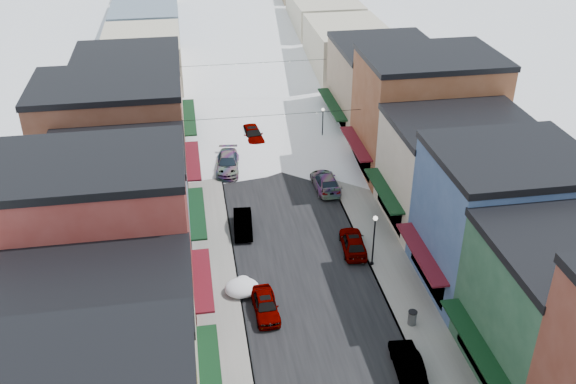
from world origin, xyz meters
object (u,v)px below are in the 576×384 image
object	(u,v)px
car_dark_hatch	(243,223)
car_green_sedan	(408,364)
trash_can	(412,318)
streetlamp_near	(374,234)
car_silver_sedan	(266,305)

from	to	relation	value
car_dark_hatch	car_green_sedan	world-z (taller)	car_dark_hatch
trash_can	streetlamp_near	xyz separation A→B (m)	(-0.76, 6.96, 2.17)
car_dark_hatch	car_silver_sedan	bearing A→B (deg)	-83.71
trash_can	streetlamp_near	world-z (taller)	streetlamp_near
streetlamp_near	car_silver_sedan	bearing A→B (deg)	-154.59
trash_can	streetlamp_near	distance (m)	7.33
car_dark_hatch	trash_can	bearing A→B (deg)	-49.68
trash_can	car_silver_sedan	bearing A→B (deg)	163.35
trash_can	car_green_sedan	bearing A→B (deg)	-112.51
car_green_sedan	streetlamp_near	world-z (taller)	streetlamp_near
car_dark_hatch	trash_can	xyz separation A→B (m)	(9.93, -13.39, -0.03)
car_dark_hatch	streetlamp_near	bearing A→B (deg)	-31.28
car_dark_hatch	trash_can	size ratio (longest dim) A/B	4.12
car_green_sedan	trash_can	size ratio (longest dim) A/B	4.10
car_silver_sedan	car_dark_hatch	xyz separation A→B (m)	(-0.46, 10.56, 0.01)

